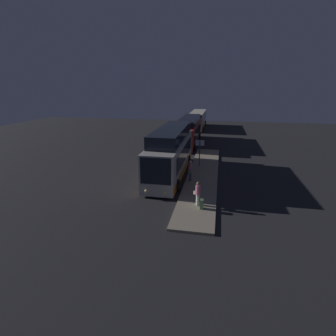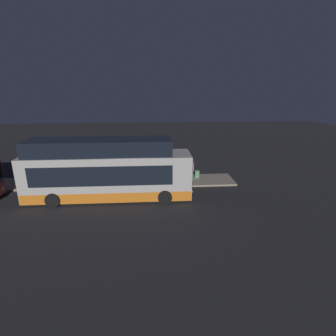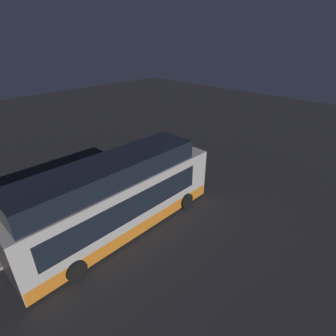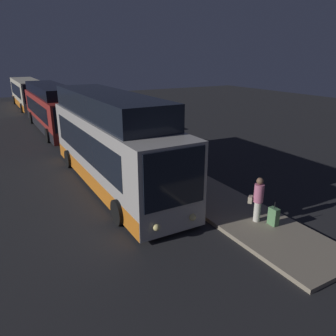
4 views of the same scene
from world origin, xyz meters
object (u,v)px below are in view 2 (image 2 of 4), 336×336
Objects in this scene: suitcase at (197,174)px; sign_post at (78,163)px; bus_lead at (107,173)px; passenger_waiting at (192,169)px; passenger_boarding at (135,173)px.

sign_post reaches higher than suitcase.
sign_post is (-9.59, -0.96, 1.45)m from suitcase.
passenger_waiting is at bearing 25.36° from bus_lead.
sign_post is at bearing 55.52° from passenger_waiting.
passenger_waiting is (4.63, 1.04, -0.06)m from passenger_boarding.
passenger_boarding is at bearing 64.20° from passenger_waiting.
sign_post is (-9.07, -0.64, 0.86)m from passenger_waiting.
sign_post is at bearing 136.72° from bus_lead.
sign_post is at bearing -101.81° from passenger_boarding.
passenger_boarding reaches higher than suitcase.
bus_lead is 7.91m from suitcase.
suitcase is (5.15, 1.36, -0.65)m from passenger_boarding.
bus_lead is at bearing -43.28° from sign_post.
bus_lead is 6.90× the size of passenger_waiting.
passenger_waiting is at bearing 96.12° from passenger_boarding.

